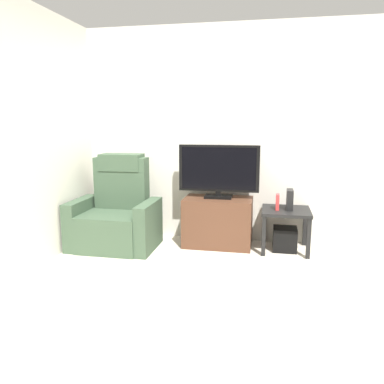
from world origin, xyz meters
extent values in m
plane|color=beige|center=(0.00, 0.00, 0.00)|extent=(6.40, 6.40, 0.00)
cube|color=beige|center=(0.00, 1.13, 1.30)|extent=(6.40, 0.06, 2.60)
cube|color=beige|center=(-1.88, 0.00, 1.30)|extent=(0.06, 4.48, 2.60)
cube|color=#4C2D1E|center=(-0.15, 0.83, 0.29)|extent=(0.80, 0.48, 0.58)
cube|color=black|center=(-0.15, 0.60, 0.40)|extent=(0.73, 0.02, 0.02)
cube|color=black|center=(-0.15, 0.65, 0.44)|extent=(0.34, 0.11, 0.04)
cube|color=black|center=(-0.15, 0.85, 0.59)|extent=(0.32, 0.20, 0.03)
cube|color=black|center=(-0.15, 0.85, 0.63)|extent=(0.06, 0.04, 0.05)
cube|color=black|center=(-0.15, 0.85, 0.93)|extent=(0.94, 0.05, 0.54)
cube|color=black|center=(-0.15, 0.82, 0.93)|extent=(0.87, 0.01, 0.49)
cube|color=#384C38|center=(-1.33, 0.51, 0.21)|extent=(0.70, 0.72, 0.42)
cube|color=#384C38|center=(-1.33, 0.78, 0.73)|extent=(0.64, 0.20, 0.62)
cube|color=#384C38|center=(-1.33, 0.80, 0.98)|extent=(0.50, 0.26, 0.20)
cube|color=#384C38|center=(-1.75, 0.51, 0.28)|extent=(0.14, 0.68, 0.56)
cube|color=#384C38|center=(-0.91, 0.51, 0.28)|extent=(0.14, 0.68, 0.56)
cube|color=black|center=(0.63, 0.79, 0.46)|extent=(0.54, 0.54, 0.04)
cube|color=black|center=(0.40, 0.56, 0.22)|extent=(0.04, 0.04, 0.45)
cube|color=black|center=(0.87, 0.56, 0.22)|extent=(0.04, 0.04, 0.45)
cube|color=black|center=(0.40, 1.03, 0.22)|extent=(0.04, 0.04, 0.45)
cube|color=black|center=(0.87, 1.03, 0.22)|extent=(0.04, 0.04, 0.45)
cube|color=black|center=(0.63, 0.79, 0.13)|extent=(0.27, 0.27, 0.27)
cube|color=red|center=(0.53, 0.77, 0.57)|extent=(0.04, 0.12, 0.17)
cube|color=black|center=(0.67, 0.80, 0.60)|extent=(0.07, 0.20, 0.23)
camera|label=1|loc=(0.42, -3.62, 1.48)|focal=36.21mm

